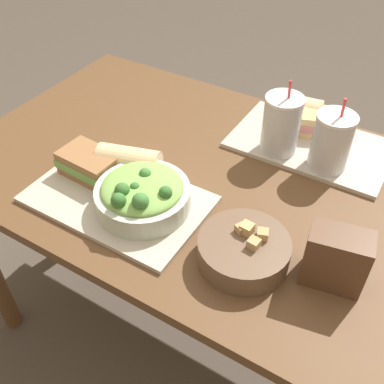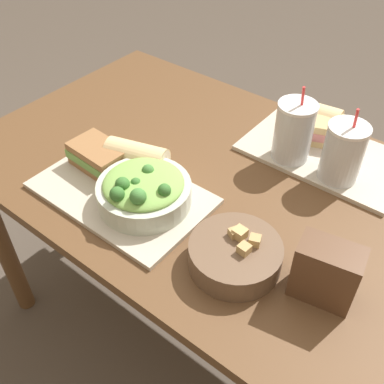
{
  "view_description": "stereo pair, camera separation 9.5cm",
  "coord_description": "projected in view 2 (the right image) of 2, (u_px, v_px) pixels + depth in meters",
  "views": [
    {
      "loc": [
        0.43,
        -0.8,
        1.5
      ],
      "look_at": [
        0.04,
        -0.15,
        0.81
      ],
      "focal_mm": 42.0,
      "sensor_mm": 36.0,
      "label": 1
    },
    {
      "loc": [
        0.51,
        -0.75,
        1.5
      ],
      "look_at": [
        0.04,
        -0.15,
        0.81
      ],
      "focal_mm": 42.0,
      "sensor_mm": 36.0,
      "label": 2
    }
  ],
  "objects": [
    {
      "name": "ground_plane",
      "position": [
        209.0,
        327.0,
        1.67
      ],
      "size": [
        12.0,
        12.0,
        0.0
      ],
      "primitive_type": "plane",
      "color": "#4C4238"
    },
    {
      "name": "dining_table",
      "position": [
        215.0,
        203.0,
        1.24
      ],
      "size": [
        1.36,
        0.83,
        0.74
      ],
      "color": "brown",
      "rests_on": "ground_plane"
    },
    {
      "name": "tray_near",
      "position": [
        122.0,
        193.0,
        1.11
      ],
      "size": [
        0.43,
        0.27,
        0.01
      ],
      "color": "#BCB29E",
      "rests_on": "dining_table"
    },
    {
      "name": "tray_far",
      "position": [
        325.0,
        154.0,
        1.23
      ],
      "size": [
        0.43,
        0.27,
        0.01
      ],
      "color": "#BCB29E",
      "rests_on": "dining_table"
    },
    {
      "name": "salad_bowl",
      "position": [
        144.0,
        190.0,
        1.05
      ],
      "size": [
        0.22,
        0.22,
        0.1
      ],
      "color": "beige",
      "rests_on": "tray_near"
    },
    {
      "name": "soup_bowl",
      "position": [
        235.0,
        254.0,
        0.93
      ],
      "size": [
        0.2,
        0.2,
        0.08
      ],
      "color": "brown",
      "rests_on": "dining_table"
    },
    {
      "name": "sandwich_near",
      "position": [
        99.0,
        156.0,
        1.16
      ],
      "size": [
        0.16,
        0.11,
        0.06
      ],
      "rotation": [
        0.0,
        0.0,
        -0.06
      ],
      "color": "olive",
      "rests_on": "tray_near"
    },
    {
      "name": "baguette_near",
      "position": [
        137.0,
        157.0,
        1.15
      ],
      "size": [
        0.17,
        0.12,
        0.08
      ],
      "rotation": [
        0.0,
        0.0,
        1.86
      ],
      "color": "#DBBC84",
      "rests_on": "tray_near"
    },
    {
      "name": "sandwich_far",
      "position": [
        316.0,
        129.0,
        1.25
      ],
      "size": [
        0.17,
        0.14,
        0.06
      ],
      "rotation": [
        0.0,
        0.0,
        0.37
      ],
      "color": "tan",
      "rests_on": "tray_far"
    },
    {
      "name": "baguette_far",
      "position": [
        318.0,
        117.0,
        1.29
      ],
      "size": [
        0.14,
        0.09,
        0.08
      ],
      "rotation": [
        0.0,
        0.0,
        1.7
      ],
      "color": "#DBBC84",
      "rests_on": "tray_far"
    },
    {
      "name": "drink_cup_dark",
      "position": [
        293.0,
        133.0,
        1.16
      ],
      "size": [
        0.1,
        0.1,
        0.21
      ],
      "color": "silver",
      "rests_on": "tray_far"
    },
    {
      "name": "drink_cup_red",
      "position": [
        342.0,
        154.0,
        1.1
      ],
      "size": [
        0.1,
        0.1,
        0.2
      ],
      "color": "silver",
      "rests_on": "tray_far"
    },
    {
      "name": "chip_bag",
      "position": [
        326.0,
        272.0,
        0.86
      ],
      "size": [
        0.13,
        0.09,
        0.13
      ],
      "rotation": [
        0.0,
        0.0,
        0.19
      ],
      "color": "brown",
      "rests_on": "dining_table"
    }
  ]
}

